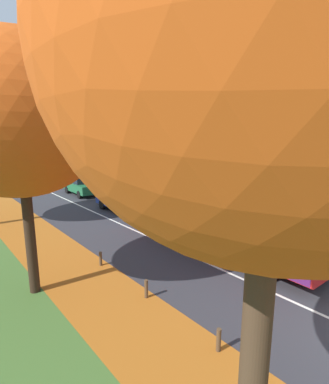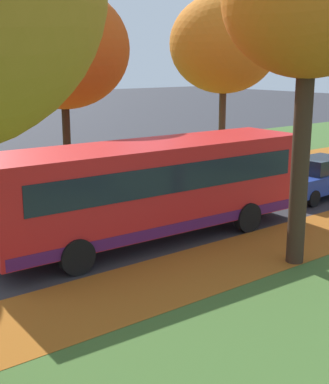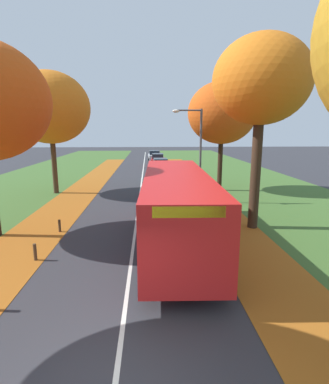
% 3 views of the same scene
% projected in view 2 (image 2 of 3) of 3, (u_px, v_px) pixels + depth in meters
% --- Properties ---
extents(grass_verge_left, '(12.00, 90.00, 0.01)m').
position_uv_depth(grass_verge_left, '(213.00, 152.00, 32.58)').
color(grass_verge_left, '#3D6028').
rests_on(grass_verge_left, ground).
extents(leaf_litter_left, '(2.80, 60.00, 0.00)m').
position_uv_depth(leaf_litter_left, '(186.00, 177.00, 25.47)').
color(leaf_litter_left, '#9E5619').
rests_on(leaf_litter_left, grass_verge_left).
extents(tree_left_near, '(5.55, 5.55, 8.37)m').
position_uv_depth(tree_left_near, '(63.00, 49.00, 22.11)').
color(tree_left_near, black).
rests_on(tree_left_near, ground).
extents(tree_left_mid, '(5.69, 5.69, 8.83)m').
position_uv_depth(tree_left_mid, '(224.00, 44.00, 27.71)').
color(tree_left_mid, '#422D1E').
rests_on(tree_left_mid, ground).
extents(bollard_fourth, '(0.12, 0.12, 0.64)m').
position_uv_depth(bollard_fourth, '(35.00, 202.00, 19.67)').
color(bollard_fourth, '#4C3823').
rests_on(bollard_fourth, ground).
extents(bollard_fifth, '(0.12, 0.12, 0.60)m').
position_uv_depth(bollard_fifth, '(108.00, 190.00, 21.55)').
color(bollard_fifth, '#4C3823').
rests_on(bollard_fifth, ground).
extents(bus, '(2.90, 10.48, 2.98)m').
position_uv_depth(bus, '(153.00, 185.00, 16.15)').
color(bus, red).
rests_on(bus, ground).
extents(car_blue_lead, '(1.87, 4.24, 1.62)m').
position_uv_depth(car_blue_lead, '(318.00, 178.00, 21.46)').
color(car_blue_lead, '#233D9E').
rests_on(car_blue_lead, ground).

